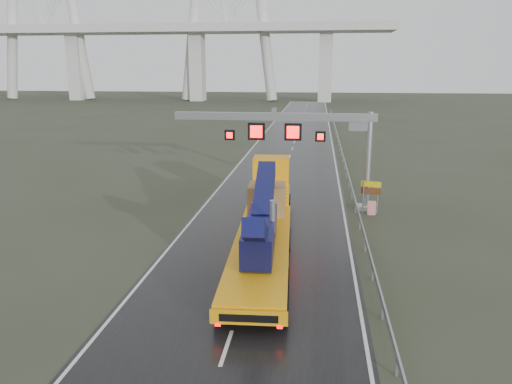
# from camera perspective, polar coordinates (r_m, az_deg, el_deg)

# --- Properties ---
(ground) EXTENTS (400.00, 400.00, 0.00)m
(ground) POSITION_cam_1_polar(r_m,az_deg,el_deg) (21.42, -2.41, -14.63)
(ground) COLOR #303726
(ground) RESTS_ON ground
(road) EXTENTS (11.00, 200.00, 0.02)m
(road) POSITION_cam_1_polar(r_m,az_deg,el_deg) (59.51, 3.88, 4.07)
(road) COLOR black
(road) RESTS_ON ground
(guardrail) EXTENTS (0.20, 140.00, 1.40)m
(guardrail) POSITION_cam_1_polar(r_m,az_deg,el_deg) (49.55, 10.30, 2.66)
(guardrail) COLOR gray
(guardrail) RESTS_ON ground
(sign_gantry) EXTENTS (14.90, 1.20, 7.42)m
(sign_gantry) POSITION_cam_1_polar(r_m,az_deg,el_deg) (36.83, 5.36, 6.70)
(sign_gantry) COLOR silver
(sign_gantry) RESTS_ON ground
(heavy_haul_truck) EXTENTS (3.83, 20.09, 4.69)m
(heavy_haul_truck) POSITION_cam_1_polar(r_m,az_deg,el_deg) (30.33, 1.13, -2.16)
(heavy_haul_truck) COLOR #E8A10C
(heavy_haul_truck) RESTS_ON ground
(exit_sign_pair) EXTENTS (1.39, 0.41, 2.43)m
(exit_sign_pair) POSITION_cam_1_polar(r_m,az_deg,el_deg) (36.68, 12.98, 0.15)
(exit_sign_pair) COLOR gray
(exit_sign_pair) RESTS_ON ground
(striped_barrier) EXTENTS (0.59, 0.34, 0.98)m
(striped_barrier) POSITION_cam_1_polar(r_m,az_deg,el_deg) (36.72, 13.09, -1.79)
(striped_barrier) COLOR red
(striped_barrier) RESTS_ON ground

